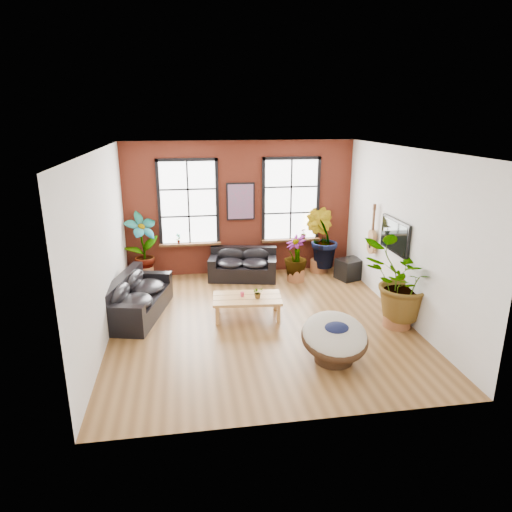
# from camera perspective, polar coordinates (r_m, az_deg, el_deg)

# --- Properties ---
(room) EXTENTS (6.04, 6.54, 3.54)m
(room) POSITION_cam_1_polar(r_m,az_deg,el_deg) (9.09, 0.45, 2.15)
(room) COLOR brown
(room) RESTS_ON ground
(sofa_back) EXTENTS (1.86, 1.17, 0.79)m
(sofa_back) POSITION_cam_1_polar(r_m,az_deg,el_deg) (11.91, -1.63, -1.15)
(sofa_back) COLOR black
(sofa_back) RESTS_ON ground
(sofa_left) EXTENTS (1.39, 2.31, 0.85)m
(sofa_left) POSITION_cam_1_polar(r_m,az_deg,el_deg) (10.04, -14.80, -5.14)
(sofa_left) COLOR black
(sofa_left) RESTS_ON ground
(coffee_table) EXTENTS (1.49, 0.94, 0.55)m
(coffee_table) POSITION_cam_1_polar(r_m,az_deg,el_deg) (9.62, -1.12, -5.45)
(coffee_table) COLOR #B88142
(coffee_table) RESTS_ON ground
(papasan_chair) EXTENTS (1.18, 1.20, 0.87)m
(papasan_chair) POSITION_cam_1_polar(r_m,az_deg,el_deg) (8.08, 9.80, -10.00)
(papasan_chair) COLOR #392414
(papasan_chair) RESTS_ON ground
(poster) EXTENTS (0.74, 0.06, 0.98)m
(poster) POSITION_cam_1_polar(r_m,az_deg,el_deg) (11.98, -1.94, 6.82)
(poster) COLOR black
(poster) RESTS_ON room
(tv_wall_unit) EXTENTS (0.13, 1.86, 1.20)m
(tv_wall_unit) POSITION_cam_1_polar(r_m,az_deg,el_deg) (10.42, 16.16, 2.27)
(tv_wall_unit) COLOR black
(tv_wall_unit) RESTS_ON room
(media_box) EXTENTS (0.78, 0.72, 0.53)m
(media_box) POSITION_cam_1_polar(r_m,az_deg,el_deg) (12.15, 11.64, -1.60)
(media_box) COLOR black
(media_box) RESTS_ON ground
(pot_back_left) EXTENTS (0.57, 0.57, 0.38)m
(pot_back_left) POSITION_cam_1_polar(r_m,az_deg,el_deg) (12.15, -13.86, -2.11)
(pot_back_left) COLOR brown
(pot_back_left) RESTS_ON ground
(pot_back_right) EXTENTS (0.54, 0.54, 0.34)m
(pot_back_right) POSITION_cam_1_polar(r_m,az_deg,el_deg) (12.59, 7.86, -1.17)
(pot_back_right) COLOR brown
(pot_back_right) RESTS_ON ground
(pot_right_wall) EXTENTS (0.71, 0.71, 0.41)m
(pot_right_wall) POSITION_cam_1_polar(r_m,az_deg,el_deg) (9.74, 17.23, -7.23)
(pot_right_wall) COLOR brown
(pot_right_wall) RESTS_ON ground
(pot_mid) EXTENTS (0.51, 0.51, 0.33)m
(pot_mid) POSITION_cam_1_polar(r_m,az_deg,el_deg) (11.83, 5.00, -2.34)
(pot_mid) COLOR brown
(pot_mid) RESTS_ON ground
(floor_plant_back_left) EXTENTS (1.05, 0.97, 1.65)m
(floor_plant_back_left) POSITION_cam_1_polar(r_m,az_deg,el_deg) (11.89, -13.98, 1.41)
(floor_plant_back_left) COLOR #2E5917
(floor_plant_back_left) RESTS_ON ground
(floor_plant_back_right) EXTENTS (1.13, 1.11, 1.60)m
(floor_plant_back_right) POSITION_cam_1_polar(r_m,az_deg,el_deg) (12.35, 8.19, 2.22)
(floor_plant_back_right) COLOR #2E5917
(floor_plant_back_right) RESTS_ON ground
(floor_plant_right_wall) EXTENTS (1.60, 1.44, 1.61)m
(floor_plant_right_wall) POSITION_cam_1_polar(r_m,az_deg,el_deg) (9.44, 17.72, -3.07)
(floor_plant_right_wall) COLOR #2E5917
(floor_plant_right_wall) RESTS_ON ground
(floor_plant_mid) EXTENTS (0.77, 0.77, 1.07)m
(floor_plant_mid) POSITION_cam_1_polar(r_m,az_deg,el_deg) (11.67, 4.97, 0.03)
(floor_plant_mid) COLOR #2E5917
(floor_plant_mid) RESTS_ON ground
(table_plant) EXTENTS (0.27, 0.26, 0.24)m
(table_plant) POSITION_cam_1_polar(r_m,az_deg,el_deg) (9.51, 0.22, -4.57)
(table_plant) COLOR #2E5917
(table_plant) RESTS_ON coffee_table
(sill_plant_left) EXTENTS (0.17, 0.17, 0.27)m
(sill_plant_left) POSITION_cam_1_polar(r_m,az_deg,el_deg) (12.04, -9.68, 2.18)
(sill_plant_left) COLOR #2E5917
(sill_plant_left) RESTS_ON room
(sill_plant_right) EXTENTS (0.19, 0.19, 0.27)m
(sill_plant_right) POSITION_cam_1_polar(r_m,az_deg,el_deg) (12.44, 5.94, 2.82)
(sill_plant_right) COLOR #2E5917
(sill_plant_right) RESTS_ON room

